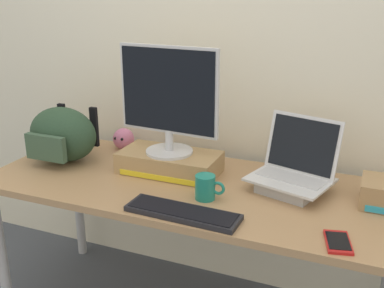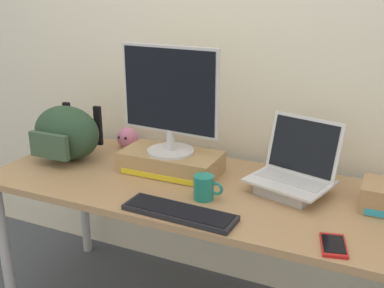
{
  "view_description": "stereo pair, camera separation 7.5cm",
  "coord_description": "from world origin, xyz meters",
  "px_view_note": "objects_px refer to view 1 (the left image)",
  "views": [
    {
      "loc": [
        0.69,
        -1.67,
        1.52
      ],
      "look_at": [
        0.0,
        0.0,
        0.9
      ],
      "focal_mm": 42.79,
      "sensor_mm": 36.0,
      "label": 1
    },
    {
      "loc": [
        0.76,
        -1.64,
        1.52
      ],
      "look_at": [
        0.0,
        0.0,
        0.9
      ],
      "focal_mm": 42.79,
      "sensor_mm": 36.0,
      "label": 2
    }
  ],
  "objects_px": {
    "open_laptop": "(292,177)",
    "external_keyboard": "(183,212)",
    "coffee_mug": "(206,187)",
    "cell_phone": "(338,242)",
    "messenger_backpack": "(63,135)",
    "plush_toy": "(123,139)",
    "desktop_monitor": "(168,99)",
    "toner_box_yellow": "(170,162)"
  },
  "relations": [
    {
      "from": "open_laptop",
      "to": "coffee_mug",
      "type": "distance_m",
      "value": 0.37
    },
    {
      "from": "toner_box_yellow",
      "to": "desktop_monitor",
      "type": "xyz_separation_m",
      "value": [
        -0.0,
        -0.0,
        0.29
      ]
    },
    {
      "from": "external_keyboard",
      "to": "open_laptop",
      "type": "bearing_deg",
      "value": 50.71
    },
    {
      "from": "external_keyboard",
      "to": "cell_phone",
      "type": "distance_m",
      "value": 0.55
    },
    {
      "from": "desktop_monitor",
      "to": "messenger_backpack",
      "type": "distance_m",
      "value": 0.58
    },
    {
      "from": "open_laptop",
      "to": "external_keyboard",
      "type": "relative_size",
      "value": 0.85
    },
    {
      "from": "coffee_mug",
      "to": "plush_toy",
      "type": "xyz_separation_m",
      "value": [
        -0.61,
        0.4,
        0.0
      ]
    },
    {
      "from": "toner_box_yellow",
      "to": "cell_phone",
      "type": "xyz_separation_m",
      "value": [
        0.78,
        -0.35,
        -0.04
      ]
    },
    {
      "from": "open_laptop",
      "to": "messenger_backpack",
      "type": "relative_size",
      "value": 1.08
    },
    {
      "from": "cell_phone",
      "to": "plush_toy",
      "type": "bearing_deg",
      "value": 140.66
    },
    {
      "from": "external_keyboard",
      "to": "plush_toy",
      "type": "bearing_deg",
      "value": 138.15
    },
    {
      "from": "messenger_backpack",
      "to": "plush_toy",
      "type": "relative_size",
      "value": 3.15
    },
    {
      "from": "open_laptop",
      "to": "plush_toy",
      "type": "xyz_separation_m",
      "value": [
        -0.91,
        0.19,
        -0.0
      ]
    },
    {
      "from": "desktop_monitor",
      "to": "plush_toy",
      "type": "distance_m",
      "value": 0.5
    },
    {
      "from": "external_keyboard",
      "to": "plush_toy",
      "type": "distance_m",
      "value": 0.8
    },
    {
      "from": "toner_box_yellow",
      "to": "cell_phone",
      "type": "relative_size",
      "value": 2.86
    },
    {
      "from": "desktop_monitor",
      "to": "coffee_mug",
      "type": "height_order",
      "value": "desktop_monitor"
    },
    {
      "from": "coffee_mug",
      "to": "plush_toy",
      "type": "bearing_deg",
      "value": 146.91
    },
    {
      "from": "messenger_backpack",
      "to": "open_laptop",
      "type": "bearing_deg",
      "value": 3.77
    },
    {
      "from": "cell_phone",
      "to": "plush_toy",
      "type": "height_order",
      "value": "plush_toy"
    },
    {
      "from": "coffee_mug",
      "to": "plush_toy",
      "type": "distance_m",
      "value": 0.72
    },
    {
      "from": "external_keyboard",
      "to": "messenger_backpack",
      "type": "height_order",
      "value": "messenger_backpack"
    },
    {
      "from": "toner_box_yellow",
      "to": "open_laptop",
      "type": "relative_size",
      "value": 1.21
    },
    {
      "from": "external_keyboard",
      "to": "cell_phone",
      "type": "height_order",
      "value": "external_keyboard"
    },
    {
      "from": "open_laptop",
      "to": "coffee_mug",
      "type": "relative_size",
      "value": 3.04
    },
    {
      "from": "external_keyboard",
      "to": "coffee_mug",
      "type": "height_order",
      "value": "coffee_mug"
    },
    {
      "from": "desktop_monitor",
      "to": "cell_phone",
      "type": "bearing_deg",
      "value": -19.96
    },
    {
      "from": "desktop_monitor",
      "to": "open_laptop",
      "type": "distance_m",
      "value": 0.62
    },
    {
      "from": "toner_box_yellow",
      "to": "desktop_monitor",
      "type": "distance_m",
      "value": 0.29
    },
    {
      "from": "coffee_mug",
      "to": "cell_phone",
      "type": "xyz_separation_m",
      "value": [
        0.52,
        -0.15,
        -0.04
      ]
    },
    {
      "from": "toner_box_yellow",
      "to": "open_laptop",
      "type": "distance_m",
      "value": 0.55
    },
    {
      "from": "messenger_backpack",
      "to": "coffee_mug",
      "type": "distance_m",
      "value": 0.8
    },
    {
      "from": "desktop_monitor",
      "to": "cell_phone",
      "type": "distance_m",
      "value": 0.91
    },
    {
      "from": "plush_toy",
      "to": "external_keyboard",
      "type": "bearing_deg",
      "value": -44.07
    },
    {
      "from": "desktop_monitor",
      "to": "messenger_backpack",
      "type": "height_order",
      "value": "desktop_monitor"
    },
    {
      "from": "open_laptop",
      "to": "desktop_monitor",
      "type": "bearing_deg",
      "value": -162.37
    },
    {
      "from": "desktop_monitor",
      "to": "plush_toy",
      "type": "xyz_separation_m",
      "value": [
        -0.36,
        0.2,
        -0.29
      ]
    },
    {
      "from": "toner_box_yellow",
      "to": "open_laptop",
      "type": "bearing_deg",
      "value": 1.08
    },
    {
      "from": "toner_box_yellow",
      "to": "plush_toy",
      "type": "height_order",
      "value": "plush_toy"
    },
    {
      "from": "open_laptop",
      "to": "coffee_mug",
      "type": "xyz_separation_m",
      "value": [
        -0.3,
        -0.21,
        -0.01
      ]
    },
    {
      "from": "desktop_monitor",
      "to": "toner_box_yellow",
      "type": "bearing_deg",
      "value": 88.38
    },
    {
      "from": "messenger_backpack",
      "to": "cell_phone",
      "type": "xyz_separation_m",
      "value": [
        1.31,
        -0.29,
        -0.13
      ]
    }
  ]
}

